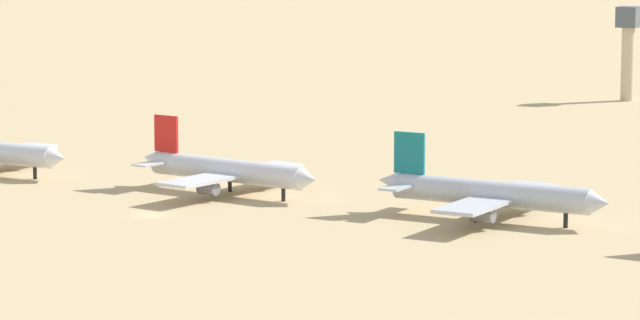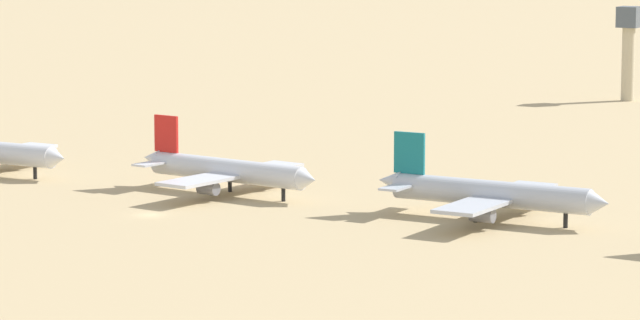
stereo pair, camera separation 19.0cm
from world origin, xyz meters
TOP-DOWN VIEW (x-y plane):
  - ground at (0.00, 0.00)m, footprint 4000.00×4000.00m
  - parked_jet_red_3 at (-0.41, 22.54)m, footprint 36.97×31.36m
  - parked_jet_teal_4 at (47.51, 21.17)m, footprint 38.08×31.86m
  - control_tower at (9.64, 192.82)m, footprint 5.20×5.20m

SIDE VIEW (x-z plane):
  - ground at x=0.00m, z-range 0.00..0.00m
  - parked_jet_red_3 at x=-0.41m, z-range -2.10..10.11m
  - parked_jet_teal_4 at x=47.51m, z-range -2.17..10.44m
  - control_tower at x=9.64m, z-range 2.42..25.82m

